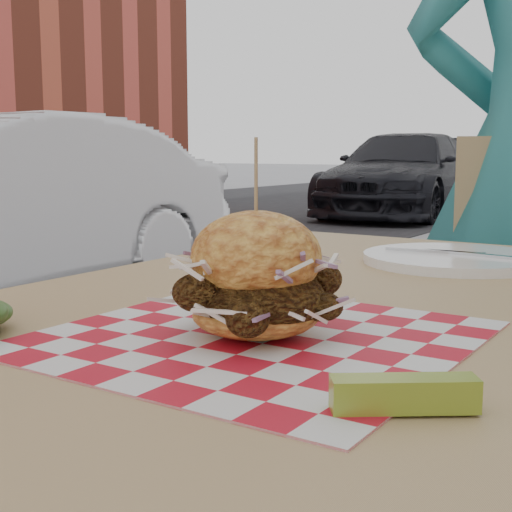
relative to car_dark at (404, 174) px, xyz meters
The scene contains 6 objects.
car_dark is the anchor object (origin of this frame).
patio_table 9.60m from the car_dark, 68.64° to the right, with size 0.80×1.20×0.75m.
paper_liner 9.77m from the car_dark, 69.09° to the right, with size 0.36×0.36×0.00m, color red.
sandwich 9.77m from the car_dark, 69.09° to the right, with size 0.16×0.16×0.18m.
pickle_spear 9.93m from the car_dark, 68.32° to the right, with size 0.10×0.02×0.02m, color #8CA530.
place_setting 9.28m from the car_dark, 67.87° to the right, with size 0.27×0.27×0.02m.
Camera 1 is at (0.23, -0.65, 0.92)m, focal length 50.00 mm.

